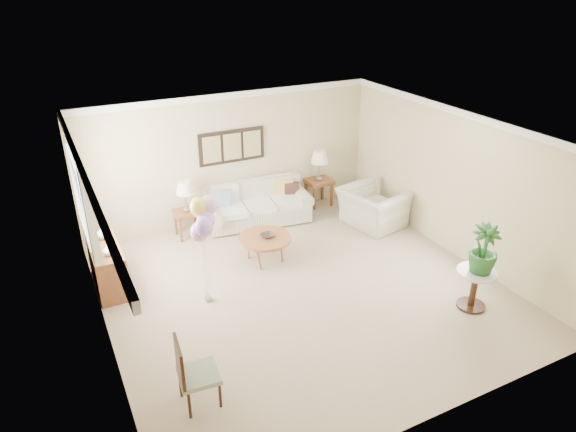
% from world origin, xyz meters
% --- Properties ---
extents(ground_plane, '(6.00, 6.00, 0.00)m').
position_xyz_m(ground_plane, '(0.00, 0.00, 0.00)').
color(ground_plane, '#B6A78E').
extents(room_shell, '(6.04, 6.04, 2.60)m').
position_xyz_m(room_shell, '(-0.11, 0.09, 1.63)').
color(room_shell, '#C7BB90').
rests_on(room_shell, ground).
extents(wall_art_triptych, '(1.35, 0.06, 0.65)m').
position_xyz_m(wall_art_triptych, '(0.00, 2.96, 1.55)').
color(wall_art_triptych, black).
rests_on(wall_art_triptych, ground).
extents(sofa, '(2.36, 1.09, 0.83)m').
position_xyz_m(sofa, '(0.34, 2.61, 0.33)').
color(sofa, beige).
rests_on(sofa, ground).
extents(end_table_left, '(0.49, 0.44, 0.53)m').
position_xyz_m(end_table_left, '(-1.10, 2.62, 0.45)').
color(end_table_left, brown).
rests_on(end_table_left, ground).
extents(end_table_right, '(0.53, 0.49, 0.58)m').
position_xyz_m(end_table_right, '(1.88, 2.77, 0.49)').
color(end_table_right, brown).
rests_on(end_table_right, ground).
extents(lamp_left, '(0.34, 0.34, 0.60)m').
position_xyz_m(lamp_left, '(-1.10, 2.62, 0.99)').
color(lamp_left, gray).
rests_on(lamp_left, end_table_left).
extents(lamp_right, '(0.37, 0.37, 0.65)m').
position_xyz_m(lamp_right, '(1.88, 2.77, 1.08)').
color(lamp_right, gray).
rests_on(lamp_right, end_table_right).
extents(coffee_table, '(0.92, 0.92, 0.47)m').
position_xyz_m(coffee_table, '(-0.16, 1.11, 0.43)').
color(coffee_table, brown).
rests_on(coffee_table, ground).
extents(decor_bowl, '(0.26, 0.26, 0.06)m').
position_xyz_m(decor_bowl, '(-0.12, 1.08, 0.50)').
color(decor_bowl, '#302925').
rests_on(decor_bowl, coffee_table).
extents(armchair, '(1.20, 1.32, 0.76)m').
position_xyz_m(armchair, '(2.33, 1.43, 0.38)').
color(armchair, beige).
rests_on(armchair, ground).
extents(side_table, '(0.59, 0.59, 0.64)m').
position_xyz_m(side_table, '(2.08, -1.58, 0.48)').
color(side_table, silver).
rests_on(side_table, ground).
extents(potted_plant, '(0.53, 0.53, 0.76)m').
position_xyz_m(potted_plant, '(2.10, -1.60, 1.02)').
color(potted_plant, '#245022').
rests_on(potted_plant, side_table).
extents(accent_chair, '(0.50, 0.50, 0.94)m').
position_xyz_m(accent_chair, '(-2.29, -1.55, 0.49)').
color(accent_chair, gray).
rests_on(accent_chair, ground).
extents(credenza, '(0.46, 1.20, 0.74)m').
position_xyz_m(credenza, '(-2.76, 1.50, 0.37)').
color(credenza, brown).
rests_on(credenza, ground).
extents(vase_white, '(0.20, 0.20, 0.17)m').
position_xyz_m(vase_white, '(-2.74, 1.19, 0.83)').
color(vase_white, white).
rests_on(vase_white, credenza).
extents(vase_sage, '(0.22, 0.22, 0.19)m').
position_xyz_m(vase_sage, '(-2.74, 1.78, 0.84)').
color(vase_sage, beige).
rests_on(vase_sage, credenza).
extents(balloon_cluster, '(0.48, 0.50, 1.73)m').
position_xyz_m(balloon_cluster, '(-1.45, 0.38, 1.42)').
color(balloon_cluster, gray).
rests_on(balloon_cluster, ground).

